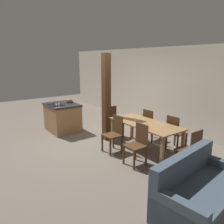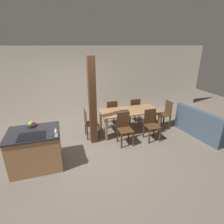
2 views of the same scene
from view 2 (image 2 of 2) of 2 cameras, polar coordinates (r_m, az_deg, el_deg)
ground_plane at (r=5.05m, az=-5.97°, el=-11.65°), size 16.00×16.00×0.00m
wall_back at (r=6.97m, az=-10.79°, el=9.36°), size 11.20×0.08×2.70m
kitchen_island at (r=4.51m, az=-23.54°, el=-11.00°), size 1.14×0.91×0.91m
fruit_bowl at (r=4.58m, az=-24.91°, el=-3.69°), size 0.22×0.22×0.12m
wine_glass_near at (r=3.86m, az=-17.89°, el=-6.01°), size 0.06×0.06×0.15m
wine_glass_middle at (r=3.93m, az=-17.90°, el=-5.51°), size 0.06×0.06×0.15m
dining_table at (r=5.70m, az=5.84°, el=-0.36°), size 1.92×0.85×0.75m
dining_chair_near_left at (r=5.06m, az=4.10°, el=-5.16°), size 0.40×0.40×0.92m
dining_chair_near_right at (r=5.41m, az=12.69°, el=-3.85°), size 0.40×0.40×0.92m
dining_chair_far_left at (r=6.19m, az=-0.24°, el=-0.09°), size 0.40×0.40×0.92m
dining_chair_far_right at (r=6.48m, az=7.09°, el=0.73°), size 0.40×0.40×0.92m
dining_chair_head_end at (r=5.41m, az=-7.39°, el=-3.48°), size 0.40×0.40×0.92m
dining_chair_foot_end at (r=6.37m, az=16.92°, el=-0.40°), size 0.40×0.40×0.92m
couch at (r=6.30m, az=27.59°, el=-4.15°), size 1.03×1.77×0.87m
timber_post at (r=4.87m, az=-6.40°, el=3.25°), size 0.20×0.20×2.48m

